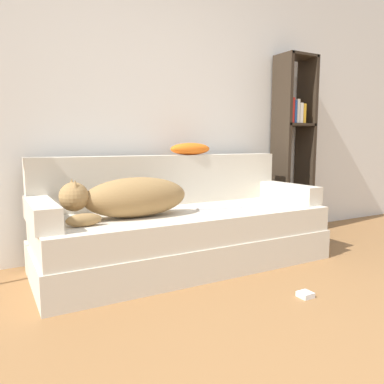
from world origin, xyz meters
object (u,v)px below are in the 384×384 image
object	(u,v)px
couch	(186,238)
throw_pillow	(190,149)
laptop	(217,207)
dog	(129,197)
bookshelf	(293,136)
power_adapter	(305,295)

from	to	relation	value
couch	throw_pillow	distance (m)	0.76
throw_pillow	laptop	bearing A→B (deg)	-82.53
dog	laptop	world-z (taller)	dog
throw_pillow	bookshelf	world-z (taller)	bookshelf
dog	bookshelf	size ratio (longest dim) A/B	0.49
dog	power_adapter	bearing A→B (deg)	-46.35
laptop	bookshelf	bearing A→B (deg)	29.99
power_adapter	dog	bearing A→B (deg)	133.65
couch	throw_pillow	xyz separation A→B (m)	(0.22, 0.32, 0.66)
dog	throw_pillow	bearing A→B (deg)	29.06
throw_pillow	dog	bearing A→B (deg)	-150.94
couch	power_adapter	xyz separation A→B (m)	(0.34, -0.87, -0.19)
couch	laptop	size ratio (longest dim) A/B	5.76
couch	bookshelf	bearing A→B (deg)	15.50
laptop	power_adapter	xyz separation A→B (m)	(0.08, -0.86, -0.40)
bookshelf	power_adapter	distance (m)	1.93
laptop	power_adapter	world-z (taller)	laptop
couch	dog	distance (m)	0.57
bookshelf	power_adapter	bearing A→B (deg)	-130.64
couch	dog	bearing A→B (deg)	-173.91
laptop	power_adapter	bearing A→B (deg)	-74.32
dog	throw_pillow	xyz separation A→B (m)	(0.67, 0.37, 0.31)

